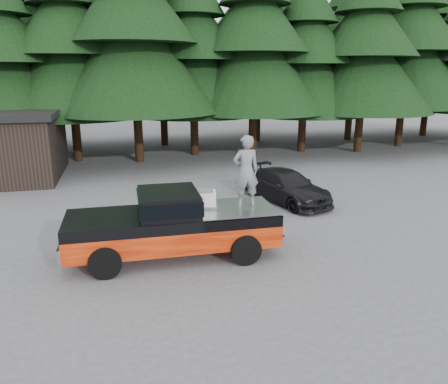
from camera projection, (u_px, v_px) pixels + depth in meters
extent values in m
plane|color=#47484A|center=(200.00, 261.00, 12.11)|extent=(120.00, 120.00, 0.00)
cube|color=black|center=(168.00, 202.00, 12.02)|extent=(1.66, 1.90, 0.59)
cube|color=silver|center=(205.00, 199.00, 12.51)|extent=(0.71, 0.63, 0.43)
imported|color=slate|center=(246.00, 171.00, 12.37)|extent=(0.76, 0.51, 2.06)
imported|color=black|center=(286.00, 186.00, 17.54)|extent=(3.11, 4.67, 1.26)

